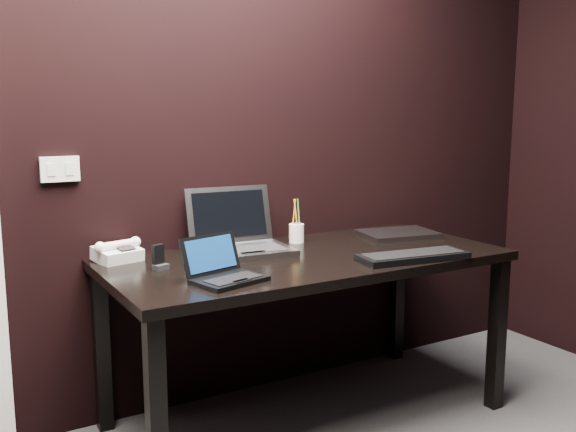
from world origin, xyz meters
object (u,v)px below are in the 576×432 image
pen_cup (296,232)px  ext_keyboard (413,256)px  mobile_phone (159,260)px  desk (307,273)px  closed_laptop (398,234)px  netbook (224,272)px  desk_phone (118,252)px  silver_laptop (240,241)px

pen_cup → ext_keyboard: bearing=-66.5°
mobile_phone → desk: bearing=-7.6°
closed_laptop → netbook: bearing=-163.1°
desk → desk_phone: (-0.73, 0.30, 0.11)m
desk_phone → mobile_phone: bearing=-64.4°
mobile_phone → pen_cup: bearing=12.9°
desk → mobile_phone: size_ratio=17.61×
silver_laptop → netbook: bearing=-123.1°
desk → silver_laptop: (-0.22, 0.19, 0.13)m
mobile_phone → silver_laptop: bearing=14.9°
pen_cup → desk: bearing=-111.4°
desk → mobile_phone: bearing=172.4°
desk → mobile_phone: 0.64m
desk → closed_laptop: bearing=11.6°
desk → closed_laptop: (0.60, 0.12, 0.09)m
silver_laptop → pen_cup: size_ratio=2.04×
desk → pen_cup: pen_cup is taller
silver_laptop → mobile_phone: (-0.40, -0.11, -0.02)m
ext_keyboard → pen_cup: (-0.24, 0.54, 0.03)m
ext_keyboard → desk: bearing=138.6°
ext_keyboard → desk_phone: (-1.06, 0.59, 0.02)m
silver_laptop → mobile_phone: 0.42m
netbook → closed_laptop: 1.14m
silver_laptop → ext_keyboard: bearing=-41.1°
closed_laptop → desk_phone: (-1.33, 0.17, 0.02)m
ext_keyboard → netbook: bearing=173.8°
silver_laptop → pen_cup: 0.33m
netbook → desk_phone: size_ratio=1.41×
netbook → mobile_phone: netbook is taller
netbook → desk: bearing=23.1°
silver_laptop → closed_laptop: silver_laptop is taller
ext_keyboard → pen_cup: 0.59m
desk → pen_cup: bearing=68.6°
netbook → pen_cup: (0.58, 0.45, 0.02)m
desk → ext_keyboard: ext_keyboard is taller
closed_laptop → pen_cup: bearing=166.2°
netbook → desk_phone: 0.56m
silver_laptop → desk_phone: size_ratio=2.00×
desk → mobile_phone: mobile_phone is taller
mobile_phone → pen_cup: pen_cup is taller
mobile_phone → pen_cup: 0.74m
pen_cup → closed_laptop: bearing=-13.8°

